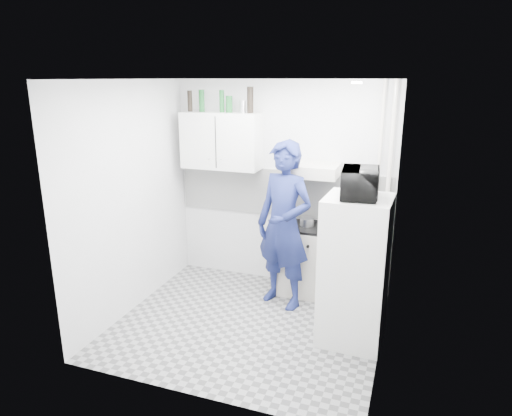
% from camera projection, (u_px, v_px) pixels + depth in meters
% --- Properties ---
extents(floor, '(2.80, 2.80, 0.00)m').
position_uv_depth(floor, '(248.00, 324.00, 5.02)').
color(floor, gray).
rests_on(floor, ground).
extents(ceiling, '(2.80, 2.80, 0.00)m').
position_uv_depth(ceiling, '(247.00, 79.00, 4.30)').
color(ceiling, white).
rests_on(ceiling, wall_back).
extents(wall_back, '(2.80, 0.00, 2.80)m').
position_uv_depth(wall_back, '(282.00, 185.00, 5.79)').
color(wall_back, silver).
rests_on(wall_back, floor).
extents(wall_left, '(0.00, 2.60, 2.60)m').
position_uv_depth(wall_left, '(131.00, 199.00, 5.11)').
color(wall_left, silver).
rests_on(wall_left, floor).
extents(wall_right, '(0.00, 2.60, 2.60)m').
position_uv_depth(wall_right, '(389.00, 225.00, 4.21)').
color(wall_right, silver).
rests_on(wall_right, floor).
extents(person, '(0.83, 0.68, 1.96)m').
position_uv_depth(person, '(284.00, 225.00, 5.23)').
color(person, '#161D4E').
rests_on(person, floor).
extents(stove, '(0.52, 0.52, 0.84)m').
position_uv_depth(stove, '(300.00, 260.00, 5.71)').
color(stove, beige).
rests_on(stove, floor).
extents(fridge, '(0.65, 0.65, 1.52)m').
position_uv_depth(fridge, '(354.00, 271.00, 4.55)').
color(fridge, silver).
rests_on(fridge, floor).
extents(stove_top, '(0.50, 0.50, 0.03)m').
position_uv_depth(stove_top, '(301.00, 227.00, 5.59)').
color(stove_top, black).
rests_on(stove_top, stove).
extents(saucepan, '(0.17, 0.17, 0.10)m').
position_uv_depth(saucepan, '(307.00, 222.00, 5.57)').
color(saucepan, silver).
rests_on(saucepan, stove_top).
extents(microwave, '(0.53, 0.38, 0.28)m').
position_uv_depth(microwave, '(360.00, 183.00, 4.30)').
color(microwave, black).
rests_on(microwave, fridge).
extents(bottle_a, '(0.06, 0.06, 0.26)m').
position_uv_depth(bottle_a, '(190.00, 101.00, 5.73)').
color(bottle_a, black).
rests_on(bottle_a, upper_cabinet).
extents(bottle_b, '(0.07, 0.07, 0.27)m').
position_uv_depth(bottle_b, '(202.00, 101.00, 5.67)').
color(bottle_b, '#144C1E').
rests_on(bottle_b, upper_cabinet).
extents(bottle_d, '(0.06, 0.06, 0.27)m').
position_uv_depth(bottle_d, '(222.00, 101.00, 5.59)').
color(bottle_d, '#144C1E').
rests_on(bottle_d, upper_cabinet).
extents(canister_a, '(0.08, 0.08, 0.20)m').
position_uv_depth(canister_a, '(229.00, 104.00, 5.56)').
color(canister_a, '#144C1E').
rests_on(canister_a, upper_cabinet).
extents(canister_b, '(0.08, 0.08, 0.15)m').
position_uv_depth(canister_b, '(243.00, 107.00, 5.51)').
color(canister_b, silver).
rests_on(canister_b, upper_cabinet).
extents(bottle_e, '(0.08, 0.08, 0.31)m').
position_uv_depth(bottle_e, '(250.00, 100.00, 5.46)').
color(bottle_e, black).
rests_on(bottle_e, upper_cabinet).
extents(upper_cabinet, '(1.00, 0.35, 0.70)m').
position_uv_depth(upper_cabinet, '(222.00, 141.00, 5.72)').
color(upper_cabinet, silver).
rests_on(upper_cabinet, wall_back).
extents(range_hood, '(0.60, 0.50, 0.14)m').
position_uv_depth(range_hood, '(313.00, 170.00, 5.35)').
color(range_hood, beige).
rests_on(range_hood, wall_back).
extents(backsplash, '(2.74, 0.03, 0.60)m').
position_uv_depth(backsplash, '(282.00, 193.00, 5.81)').
color(backsplash, white).
rests_on(backsplash, wall_back).
extents(pipe_a, '(0.05, 0.05, 2.60)m').
position_uv_depth(pipe_a, '(387.00, 195.00, 5.30)').
color(pipe_a, beige).
rests_on(pipe_a, floor).
extents(pipe_b, '(0.04, 0.04, 2.60)m').
position_uv_depth(pipe_b, '(377.00, 194.00, 5.34)').
color(pipe_b, beige).
rests_on(pipe_b, floor).
extents(ceiling_spot_fixture, '(0.10, 0.10, 0.02)m').
position_uv_depth(ceiling_spot_fixture, '(357.00, 83.00, 4.17)').
color(ceiling_spot_fixture, white).
rests_on(ceiling_spot_fixture, ceiling).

